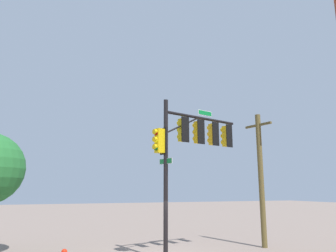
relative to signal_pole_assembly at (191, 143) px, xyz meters
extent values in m
cylinder|color=black|center=(-1.48, -0.44, -1.65)|extent=(0.20, 0.20, 7.12)
cylinder|color=black|center=(0.73, 0.19, 1.33)|extent=(4.45, 1.39, 0.14)
cylinder|color=black|center=(-0.48, -0.16, 0.83)|extent=(2.04, 0.65, 1.07)
cube|color=#DEBB0E|center=(-0.50, -0.16, 0.58)|extent=(0.40, 0.42, 1.10)
cube|color=black|center=(-0.45, -0.36, 0.58)|extent=(0.44, 0.14, 1.22)
sphere|color=maroon|center=(-0.54, 0.03, 0.92)|extent=(0.22, 0.22, 0.22)
cylinder|color=#DEBB0E|center=(-0.56, 0.09, 0.97)|extent=(0.26, 0.19, 0.23)
sphere|color=#FFFC14|center=(-0.54, 0.03, 0.58)|extent=(0.22, 0.22, 0.22)
cylinder|color=#DEBB0E|center=(-0.56, 0.09, 0.63)|extent=(0.26, 0.19, 0.23)
sphere|color=#0B621E|center=(-0.54, 0.03, 0.24)|extent=(0.22, 0.22, 0.22)
cylinder|color=#DEBB0E|center=(-0.56, 0.09, 0.29)|extent=(0.26, 0.19, 0.23)
cube|color=#EBB40D|center=(0.48, 0.12, 0.58)|extent=(0.40, 0.43, 1.10)
cube|color=black|center=(0.53, -0.08, 0.58)|extent=(0.44, 0.14, 1.22)
sphere|color=maroon|center=(0.44, 0.31, 0.92)|extent=(0.22, 0.22, 0.22)
cylinder|color=#EBB40D|center=(0.42, 0.37, 0.97)|extent=(0.26, 0.19, 0.23)
sphere|color=#FFFC14|center=(0.44, 0.31, 0.58)|extent=(0.22, 0.22, 0.22)
cylinder|color=#EBB40D|center=(0.42, 0.37, 0.63)|extent=(0.26, 0.19, 0.23)
sphere|color=#0B621E|center=(0.44, 0.31, 0.24)|extent=(0.22, 0.22, 0.22)
cylinder|color=#EBB40D|center=(0.42, 0.37, 0.29)|extent=(0.26, 0.19, 0.23)
cube|color=yellow|center=(1.46, 0.39, 0.58)|extent=(0.40, 0.43, 1.10)
cube|color=black|center=(1.51, 0.20, 0.58)|extent=(0.44, 0.15, 1.22)
sphere|color=maroon|center=(1.41, 0.59, 0.92)|extent=(0.22, 0.22, 0.22)
cylinder|color=yellow|center=(1.40, 0.65, 0.97)|extent=(0.26, 0.19, 0.23)
sphere|color=#FFFC14|center=(1.41, 0.59, 0.58)|extent=(0.22, 0.22, 0.22)
cylinder|color=yellow|center=(1.40, 0.65, 0.63)|extent=(0.26, 0.19, 0.23)
sphere|color=#0B621E|center=(1.41, 0.59, 0.24)|extent=(0.22, 0.22, 0.22)
cylinder|color=yellow|center=(1.40, 0.65, 0.29)|extent=(0.26, 0.19, 0.23)
cube|color=yellow|center=(2.44, 0.67, 0.58)|extent=(0.41, 0.44, 1.10)
cube|color=black|center=(2.50, 0.48, 0.58)|extent=(0.43, 0.16, 1.22)
sphere|color=maroon|center=(2.39, 0.87, 0.92)|extent=(0.22, 0.22, 0.22)
cylinder|color=yellow|center=(2.37, 0.92, 0.97)|extent=(0.26, 0.20, 0.23)
sphere|color=#FFFC14|center=(2.39, 0.87, 0.58)|extent=(0.22, 0.22, 0.22)
cylinder|color=yellow|center=(2.37, 0.92, 0.63)|extent=(0.26, 0.20, 0.23)
sphere|color=#0B621E|center=(2.39, 0.87, 0.24)|extent=(0.22, 0.22, 0.22)
cylinder|color=yellow|center=(2.37, 0.92, 0.29)|extent=(0.26, 0.20, 0.23)
cube|color=yellow|center=(-1.81, -0.54, -0.07)|extent=(0.43, 0.41, 1.10)
cube|color=black|center=(-1.62, -0.49, -0.07)|extent=(0.16, 0.43, 1.22)
sphere|color=maroon|center=(-2.00, -0.59, 0.27)|extent=(0.22, 0.22, 0.22)
cylinder|color=yellow|center=(-2.06, -0.61, 0.32)|extent=(0.20, 0.26, 0.23)
sphere|color=#FFFC14|center=(-2.00, -0.59, -0.07)|extent=(0.22, 0.22, 0.22)
cylinder|color=yellow|center=(-2.06, -0.61, -0.02)|extent=(0.20, 0.26, 0.23)
sphere|color=#0B621E|center=(-2.00, -0.59, -0.41)|extent=(0.22, 0.22, 0.22)
cylinder|color=yellow|center=(-2.06, -0.61, -0.36)|extent=(0.20, 0.26, 0.23)
cube|color=white|center=(0.95, 0.25, 1.63)|extent=(0.91, 0.28, 0.26)
cube|color=#0F7E34|center=(0.95, 0.25, 1.63)|extent=(0.87, 0.28, 0.22)
cube|color=white|center=(-1.48, -0.44, -0.97)|extent=(0.28, 0.91, 0.26)
cube|color=#1A793A|center=(-1.48, -0.44, -0.97)|extent=(0.28, 0.87, 0.22)
cylinder|color=brown|center=(4.50, 0.62, -1.64)|extent=(0.29, 0.29, 7.14)
cube|color=brown|center=(4.50, 0.62, 1.33)|extent=(0.50, 1.78, 0.12)
sphere|color=red|center=(-5.69, -0.97, -4.49)|extent=(0.22, 0.22, 0.22)
camera|label=1|loc=(-6.69, -14.09, -2.23)|focal=34.48mm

